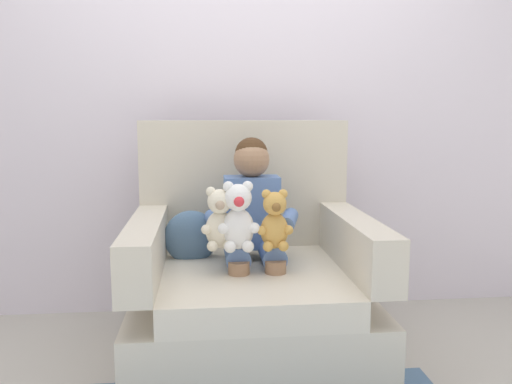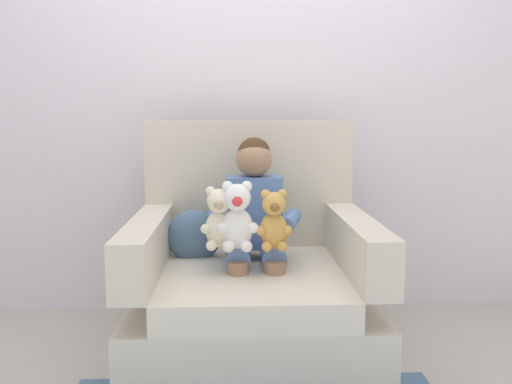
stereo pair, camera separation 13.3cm
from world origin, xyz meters
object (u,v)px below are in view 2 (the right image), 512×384
seated_child (255,217)px  plush_cream (219,220)px  plush_honey (274,222)px  plush_white (237,218)px  throw_pillow (194,236)px  armchair (252,287)px

seated_child → plush_cream: bearing=-126.8°
seated_child → plush_honey: bearing=-63.8°
plush_white → throw_pillow: plush_white is taller
armchair → plush_honey: 0.39m
plush_honey → throw_pillow: size_ratio=1.00×
armchair → seated_child: armchair is taller
armchair → plush_honey: bearing=-61.8°
seated_child → plush_white: (-0.08, -0.20, 0.04)m
seated_child → plush_cream: (-0.16, -0.17, 0.02)m
seated_child → armchair: bearing=-109.1°
plush_white → plush_honey: 0.16m
seated_child → throw_pillow: bearing=166.9°
plush_white → throw_pillow: bearing=136.8°
armchair → throw_pillow: bearing=153.9°
seated_child → plush_white: size_ratio=2.77×
plush_white → plush_cream: bearing=172.9°
armchair → plush_cream: 0.40m
plush_cream → seated_child: bearing=63.1°
plush_cream → plush_honey: bearing=8.8°
armchair → plush_honey: armchair is taller
plush_honey → throw_pillow: bearing=156.0°
plush_cream → throw_pillow: plush_cream is taller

